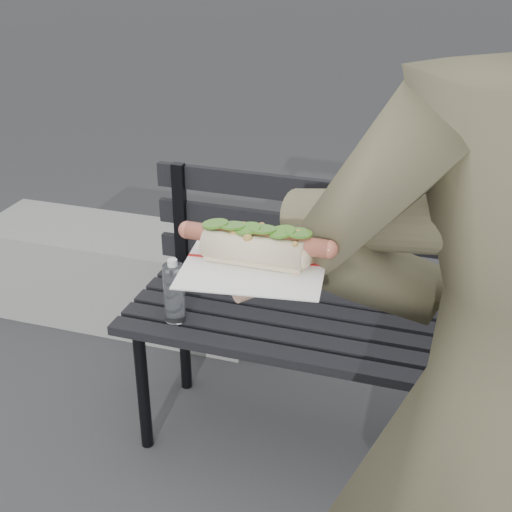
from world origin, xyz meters
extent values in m
cylinder|color=black|center=(-0.56, 0.80, 0.23)|extent=(0.04, 0.04, 0.45)
cylinder|color=black|center=(-0.56, 1.14, 0.23)|extent=(0.04, 0.04, 0.45)
cube|color=black|center=(0.11, 0.79, 0.47)|extent=(1.50, 0.07, 0.03)
cube|color=black|center=(0.11, 0.88, 0.47)|extent=(1.50, 0.07, 0.03)
cube|color=black|center=(0.11, 0.97, 0.47)|extent=(1.50, 0.07, 0.03)
cube|color=black|center=(0.11, 1.06, 0.47)|extent=(1.50, 0.07, 0.03)
cube|color=black|center=(0.11, 1.15, 0.47)|extent=(1.50, 0.07, 0.03)
cube|color=black|center=(-0.56, 1.16, 0.67)|extent=(0.04, 0.03, 0.42)
cube|color=black|center=(0.11, 1.18, 0.57)|extent=(1.50, 0.02, 0.08)
cube|color=black|center=(0.11, 1.18, 0.70)|extent=(1.50, 0.02, 0.08)
cube|color=black|center=(0.11, 1.18, 0.83)|extent=(1.50, 0.02, 0.08)
cylinder|color=white|center=(-0.46, 0.85, 0.57)|extent=(0.06, 0.06, 0.19)
cylinder|color=white|center=(-0.46, 0.85, 0.68)|extent=(0.03, 0.03, 0.02)
cube|color=slate|center=(-1.02, 1.54, 0.20)|extent=(1.20, 0.40, 0.40)
cylinder|color=brown|center=(0.35, 0.04, 1.26)|extent=(0.51, 0.23, 0.19)
cylinder|color=#D8A384|center=(0.14, -0.04, 1.20)|extent=(0.09, 0.08, 0.07)
ellipsoid|color=#D8A384|center=(0.10, -0.05, 1.19)|extent=(0.10, 0.11, 0.03)
cylinder|color=#D8A384|center=(0.04, -0.08, 1.20)|extent=(0.06, 0.02, 0.02)
cylinder|color=#D8A384|center=(0.04, -0.06, 1.20)|extent=(0.06, 0.02, 0.02)
cylinder|color=#D8A384|center=(0.04, -0.04, 1.20)|extent=(0.06, 0.02, 0.02)
cylinder|color=#D8A384|center=(0.04, -0.02, 1.20)|extent=(0.06, 0.02, 0.02)
cylinder|color=#D8A384|center=(0.11, -0.10, 1.20)|extent=(0.04, 0.05, 0.02)
cube|color=white|center=(0.10, -0.05, 1.21)|extent=(0.21, 0.21, 0.00)
cube|color=#B21E1E|center=(0.10, -0.05, 1.21)|extent=(0.19, 0.03, 0.00)
cylinder|color=#B85E47|center=(0.10, -0.05, 1.24)|extent=(0.20, 0.02, 0.02)
sphere|color=#B85E47|center=(0.00, -0.05, 1.24)|extent=(0.03, 0.02, 0.02)
sphere|color=#B85E47|center=(0.20, -0.05, 1.24)|extent=(0.03, 0.02, 0.02)
sphere|color=#9E6B2D|center=(0.09, -0.07, 1.25)|extent=(0.01, 0.01, 0.01)
sphere|color=#9E6B2D|center=(0.12, -0.05, 1.25)|extent=(0.01, 0.01, 0.01)
sphere|color=#9E6B2D|center=(0.04, -0.04, 1.25)|extent=(0.01, 0.01, 0.01)
sphere|color=#9E6B2D|center=(0.13, -0.04, 1.25)|extent=(0.01, 0.01, 0.01)
sphere|color=#9E6B2D|center=(0.08, -0.04, 1.25)|extent=(0.01, 0.01, 0.01)
sphere|color=#9E6B2D|center=(0.16, -0.03, 1.25)|extent=(0.01, 0.01, 0.01)
sphere|color=#9E6B2D|center=(0.12, -0.05, 1.25)|extent=(0.01, 0.01, 0.01)
sphere|color=#9E6B2D|center=(0.12, -0.03, 1.25)|extent=(0.01, 0.01, 0.01)
sphere|color=#9E6B2D|center=(0.04, -0.04, 1.25)|extent=(0.01, 0.01, 0.01)
sphere|color=#9E6B2D|center=(0.06, -0.06, 1.25)|extent=(0.01, 0.01, 0.01)
sphere|color=#9E6B2D|center=(0.12, -0.03, 1.25)|extent=(0.01, 0.01, 0.01)
sphere|color=#9E6B2D|center=(0.12, -0.05, 1.25)|extent=(0.01, 0.01, 0.01)
sphere|color=#9E6B2D|center=(0.11, -0.04, 1.25)|extent=(0.01, 0.01, 0.01)
sphere|color=#9E6B2D|center=(0.15, -0.03, 1.25)|extent=(0.01, 0.01, 0.01)
sphere|color=#9E6B2D|center=(0.12, -0.05, 1.25)|extent=(0.01, 0.01, 0.01)
sphere|color=#9E6B2D|center=(0.07, -0.05, 1.25)|extent=(0.01, 0.01, 0.01)
sphere|color=#9E6B2D|center=(0.16, -0.07, 1.25)|extent=(0.01, 0.01, 0.01)
sphere|color=#9E6B2D|center=(0.08, -0.03, 1.25)|extent=(0.01, 0.01, 0.01)
sphere|color=#9E6B2D|center=(0.07, -0.07, 1.25)|extent=(0.01, 0.01, 0.01)
sphere|color=#9E6B2D|center=(0.13, -0.03, 1.25)|extent=(0.01, 0.01, 0.01)
sphere|color=#9E6B2D|center=(0.12, -0.04, 1.25)|extent=(0.01, 0.01, 0.01)
sphere|color=#9E6B2D|center=(0.10, -0.02, 1.25)|extent=(0.01, 0.01, 0.01)
sphere|color=#9E6B2D|center=(0.15, -0.04, 1.25)|extent=(0.01, 0.01, 0.01)
sphere|color=#9E6B2D|center=(0.07, -0.05, 1.25)|extent=(0.01, 0.01, 0.01)
sphere|color=#9E6B2D|center=(0.15, -0.06, 1.25)|extent=(0.01, 0.01, 0.01)
sphere|color=#9E6B2D|center=(0.07, -0.06, 1.25)|extent=(0.01, 0.01, 0.01)
sphere|color=#9E6B2D|center=(0.16, -0.05, 1.25)|extent=(0.01, 0.01, 0.01)
sphere|color=#9E6B2D|center=(0.14, -0.03, 1.25)|extent=(0.01, 0.01, 0.01)
cylinder|color=#458022|center=(0.04, -0.05, 1.26)|extent=(0.04, 0.04, 0.01)
cylinder|color=#458022|center=(0.07, -0.05, 1.26)|extent=(0.04, 0.04, 0.01)
cylinder|color=#458022|center=(0.09, -0.05, 1.26)|extent=(0.04, 0.04, 0.01)
cylinder|color=#458022|center=(0.11, -0.05, 1.26)|extent=(0.04, 0.04, 0.01)
cylinder|color=#458022|center=(0.14, -0.05, 1.26)|extent=(0.04, 0.04, 0.01)
cylinder|color=#458022|center=(0.16, -0.05, 1.26)|extent=(0.04, 0.04, 0.01)
cube|color=brown|center=(-1.16, 1.97, 0.00)|extent=(0.05, 0.05, 0.00)
cube|color=brown|center=(-1.72, 1.89, 0.00)|extent=(0.07, 0.06, 0.00)
camera|label=1|loc=(0.37, -0.87, 1.65)|focal=50.00mm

